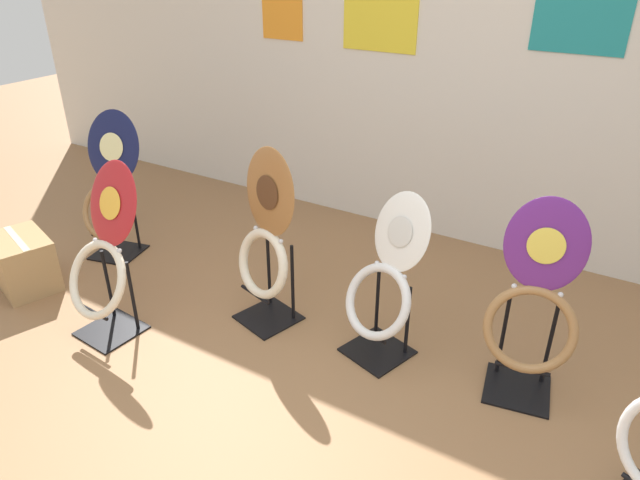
{
  "coord_description": "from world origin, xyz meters",
  "views": [
    {
      "loc": [
        0.94,
        -1.12,
        1.79
      ],
      "look_at": [
        -0.27,
        0.89,
        0.55
      ],
      "focal_mm": 32.0,
      "sensor_mm": 36.0,
      "label": 1
    }
  ],
  "objects": [
    {
      "name": "toilet_seat_display_navy_moon",
      "position": [
        -1.84,
        1.01,
        0.45
      ],
      "size": [
        0.44,
        0.41,
        0.89
      ],
      "color": "black",
      "rests_on": "ground_plane"
    },
    {
      "name": "toilet_seat_display_crimson_swirl",
      "position": [
        -1.21,
        0.4,
        0.42
      ],
      "size": [
        0.41,
        0.39,
        0.87
      ],
      "color": "black",
      "rests_on": "ground_plane"
    },
    {
      "name": "toilet_seat_display_woodgrain",
      "position": [
        -0.58,
        0.88,
        0.46
      ],
      "size": [
        0.4,
        0.35,
        0.94
      ],
      "color": "black",
      "rests_on": "ground_plane"
    },
    {
      "name": "wall_back",
      "position": [
        -0.0,
        2.3,
        1.3
      ],
      "size": [
        8.0,
        0.07,
        2.6
      ],
      "color": "silver",
      "rests_on": "ground_plane"
    },
    {
      "name": "toilet_seat_display_white_plain",
      "position": [
        0.04,
        0.95,
        0.37
      ],
      "size": [
        0.41,
        0.41,
        0.8
      ],
      "color": "black",
      "rests_on": "ground_plane"
    },
    {
      "name": "storage_box",
      "position": [
        -1.98,
        0.42,
        0.15
      ],
      "size": [
        0.46,
        0.39,
        0.31
      ],
      "color": "#A37F51",
      "rests_on": "ground_plane"
    },
    {
      "name": "toilet_seat_display_purple_note",
      "position": [
        0.69,
        1.01,
        0.44
      ],
      "size": [
        0.4,
        0.32,
        0.91
      ],
      "color": "black",
      "rests_on": "ground_plane"
    }
  ]
}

